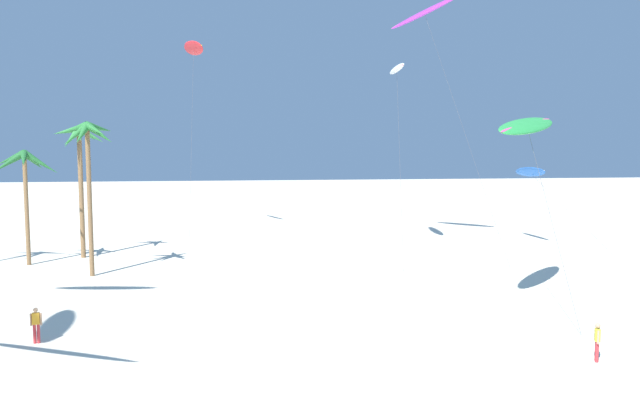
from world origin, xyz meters
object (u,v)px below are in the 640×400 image
(palm_tree_1, at_px, (24,169))
(flying_kite_4, at_px, (530,172))
(flying_kite_5, at_px, (397,69))
(person_near_right, at_px, (597,340))
(flying_kite_0, at_px, (425,13))
(flying_kite_6, at_px, (527,126))
(palm_tree_2, at_px, (80,151))
(person_mid_field, at_px, (36,324))
(palm_tree_3, at_px, (88,144))
(flying_kite_2, at_px, (193,48))

(palm_tree_1, height_order, flying_kite_4, palm_tree_1)
(flying_kite_5, xyz_separation_m, person_near_right, (1.58, -27.17, -14.47))
(flying_kite_0, xyz_separation_m, flying_kite_5, (-2.69, -1.15, -4.94))
(flying_kite_5, distance_m, flying_kite_6, 19.39)
(flying_kite_0, xyz_separation_m, flying_kite_4, (9.98, -0.07, -13.71))
(palm_tree_1, distance_m, flying_kite_4, 41.93)
(palm_tree_2, height_order, person_mid_field, palm_tree_2)
(flying_kite_0, height_order, person_mid_field, flying_kite_0)
(palm_tree_3, relative_size, flying_kite_5, 0.66)
(flying_kite_2, height_order, flying_kite_4, flying_kite_2)
(palm_tree_3, relative_size, person_mid_field, 6.39)
(palm_tree_2, bearing_deg, person_mid_field, -81.21)
(flying_kite_0, bearing_deg, flying_kite_2, 151.98)
(person_mid_field, bearing_deg, flying_kite_6, 7.33)
(person_mid_field, bearing_deg, flying_kite_2, 81.93)
(flying_kite_2, xyz_separation_m, flying_kite_4, (30.29, -10.88, -12.00))
(flying_kite_4, height_order, person_near_right, flying_kite_4)
(palm_tree_1, bearing_deg, palm_tree_2, 37.83)
(flying_kite_6, xyz_separation_m, person_near_right, (-0.96, -8.69, -9.17))
(palm_tree_1, xyz_separation_m, palm_tree_2, (3.36, 2.61, 1.31))
(palm_tree_2, relative_size, flying_kite_5, 0.66)
(flying_kite_2, bearing_deg, palm_tree_2, -123.73)
(flying_kite_5, relative_size, person_near_right, 9.74)
(palm_tree_1, bearing_deg, flying_kite_0, 7.04)
(flying_kite_6, bearing_deg, palm_tree_2, 147.05)
(flying_kite_0, bearing_deg, flying_kite_5, -156.74)
(flying_kite_4, bearing_deg, flying_kite_0, 179.62)
(flying_kite_2, height_order, person_mid_field, flying_kite_2)
(palm_tree_1, relative_size, flying_kite_4, 0.87)
(person_near_right, bearing_deg, flying_kite_6, 83.73)
(palm_tree_2, bearing_deg, palm_tree_3, -71.46)
(flying_kite_6, bearing_deg, palm_tree_1, 153.59)
(palm_tree_1, distance_m, flying_kite_6, 35.42)
(palm_tree_3, xyz_separation_m, flying_kite_0, (26.01, 8.49, 11.26))
(flying_kite_5, xyz_separation_m, flying_kite_6, (2.53, -18.48, -5.30))
(flying_kite_2, height_order, flying_kite_6, flying_kite_2)
(palm_tree_2, relative_size, person_near_right, 6.44)
(palm_tree_2, xyz_separation_m, palm_tree_3, (2.41, -7.17, 0.48))
(flying_kite_2, bearing_deg, flying_kite_5, -34.17)
(flying_kite_6, distance_m, person_mid_field, 26.75)
(flying_kite_4, xyz_separation_m, flying_kite_6, (-10.13, -19.56, 3.47))
(palm_tree_3, relative_size, flying_kite_6, 0.97)
(flying_kite_6, height_order, person_mid_field, flying_kite_6)
(flying_kite_0, bearing_deg, flying_kite_6, -90.45)
(person_near_right, distance_m, person_mid_field, 24.59)
(palm_tree_1, distance_m, person_near_right, 39.70)
(flying_kite_4, distance_m, flying_kite_5, 15.44)
(palm_tree_2, height_order, flying_kite_5, flying_kite_5)
(flying_kite_5, relative_size, flying_kite_6, 1.45)
(flying_kite_4, relative_size, flying_kite_5, 0.62)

